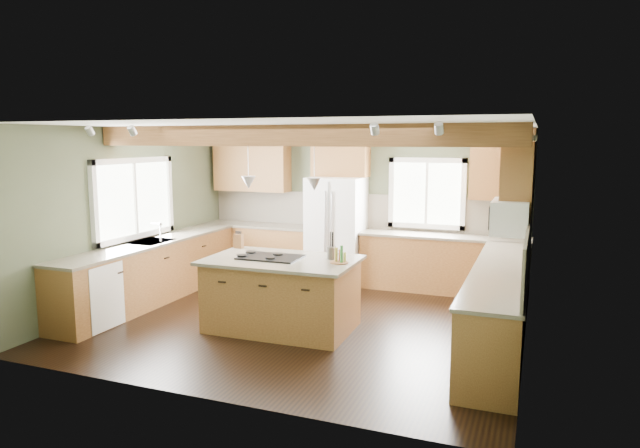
% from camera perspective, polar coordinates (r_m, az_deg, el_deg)
% --- Properties ---
extents(floor, '(5.60, 5.60, 0.00)m').
position_cam_1_polar(floor, '(7.81, -1.58, -9.63)').
color(floor, black).
rests_on(floor, ground).
extents(ceiling, '(5.60, 5.60, 0.00)m').
position_cam_1_polar(ceiling, '(7.43, -1.67, 9.81)').
color(ceiling, silver).
rests_on(ceiling, wall_back).
extents(wall_back, '(5.60, 0.00, 5.60)m').
position_cam_1_polar(wall_back, '(9.84, 4.03, 1.87)').
color(wall_back, '#464C36').
rests_on(wall_back, ground).
extents(wall_left, '(0.00, 5.00, 5.00)m').
position_cam_1_polar(wall_left, '(8.96, -18.36, 0.82)').
color(wall_left, '#464C36').
rests_on(wall_left, ground).
extents(wall_right, '(0.00, 5.00, 5.00)m').
position_cam_1_polar(wall_right, '(6.93, 20.24, -1.39)').
color(wall_right, '#464C36').
rests_on(wall_right, ground).
extents(ceiling_beam, '(5.55, 0.26, 0.26)m').
position_cam_1_polar(ceiling_beam, '(7.06, -2.92, 8.82)').
color(ceiling_beam, '#4F2E16').
rests_on(ceiling_beam, ceiling).
extents(soffit_trim, '(5.55, 0.20, 0.10)m').
position_cam_1_polar(soffit_trim, '(9.68, 3.93, 9.12)').
color(soffit_trim, '#4F2E16').
rests_on(soffit_trim, ceiling).
extents(backsplash_back, '(5.58, 0.03, 0.58)m').
position_cam_1_polar(backsplash_back, '(9.84, 4.00, 1.34)').
color(backsplash_back, brown).
rests_on(backsplash_back, wall_back).
extents(backsplash_right, '(0.03, 3.70, 0.58)m').
position_cam_1_polar(backsplash_right, '(7.00, 20.09, -2.05)').
color(backsplash_right, brown).
rests_on(backsplash_right, wall_right).
extents(base_cab_back_left, '(2.02, 0.60, 0.88)m').
position_cam_1_polar(base_cab_back_left, '(10.37, -6.02, -2.63)').
color(base_cab_back_left, brown).
rests_on(base_cab_back_left, floor).
extents(counter_back_left, '(2.06, 0.64, 0.04)m').
position_cam_1_polar(counter_back_left, '(10.29, -6.06, -0.11)').
color(counter_back_left, '#453D33').
rests_on(counter_back_left, base_cab_back_left).
extents(base_cab_back_right, '(2.62, 0.60, 0.88)m').
position_cam_1_polar(base_cab_back_right, '(9.36, 12.19, -3.98)').
color(base_cab_back_right, brown).
rests_on(base_cab_back_right, floor).
extents(counter_back_right, '(2.66, 0.64, 0.04)m').
position_cam_1_polar(counter_back_right, '(9.27, 12.28, -1.20)').
color(counter_back_right, '#453D33').
rests_on(counter_back_right, base_cab_back_right).
extents(base_cab_left, '(0.60, 3.70, 0.88)m').
position_cam_1_polar(base_cab_left, '(8.97, -16.42, -4.68)').
color(base_cab_left, brown).
rests_on(base_cab_left, floor).
extents(counter_left, '(0.64, 3.74, 0.04)m').
position_cam_1_polar(counter_left, '(8.87, -16.54, -1.78)').
color(counter_left, '#453D33').
rests_on(counter_left, base_cab_left).
extents(base_cab_right, '(0.60, 3.70, 0.88)m').
position_cam_1_polar(base_cab_right, '(7.18, 17.48, -7.98)').
color(base_cab_right, brown).
rests_on(base_cab_right, floor).
extents(counter_right, '(0.64, 3.74, 0.04)m').
position_cam_1_polar(counter_right, '(7.07, 17.65, -4.40)').
color(counter_right, '#453D33').
rests_on(counter_right, base_cab_right).
extents(upper_cab_back_left, '(1.40, 0.35, 0.90)m').
position_cam_1_polar(upper_cab_back_left, '(10.39, -6.82, 5.78)').
color(upper_cab_back_left, brown).
rests_on(upper_cab_back_left, wall_back).
extents(upper_cab_over_fridge, '(0.96, 0.35, 0.70)m').
position_cam_1_polar(upper_cab_over_fridge, '(9.71, 2.07, 6.83)').
color(upper_cab_over_fridge, brown).
rests_on(upper_cab_over_fridge, wall_back).
extents(upper_cab_right, '(0.35, 2.20, 0.90)m').
position_cam_1_polar(upper_cab_right, '(7.76, 19.33, 4.48)').
color(upper_cab_right, brown).
rests_on(upper_cab_right, wall_right).
extents(upper_cab_back_corner, '(0.90, 0.35, 0.90)m').
position_cam_1_polar(upper_cab_back_corner, '(9.20, 17.62, 5.11)').
color(upper_cab_back_corner, brown).
rests_on(upper_cab_back_corner, wall_back).
extents(window_left, '(0.04, 1.60, 1.05)m').
position_cam_1_polar(window_left, '(8.96, -18.13, 2.44)').
color(window_left, white).
rests_on(window_left, wall_left).
extents(window_back, '(1.10, 0.04, 1.00)m').
position_cam_1_polar(window_back, '(9.52, 10.65, 3.04)').
color(window_back, white).
rests_on(window_back, wall_back).
extents(sink, '(0.50, 0.65, 0.03)m').
position_cam_1_polar(sink, '(8.87, -16.54, -1.75)').
color(sink, '#262628').
rests_on(sink, counter_left).
extents(faucet, '(0.02, 0.02, 0.28)m').
position_cam_1_polar(faucet, '(8.74, -15.65, -0.90)').
color(faucet, '#B2B2B7').
rests_on(faucet, sink).
extents(dishwasher, '(0.60, 0.60, 0.84)m').
position_cam_1_polar(dishwasher, '(8.00, -22.06, -6.60)').
color(dishwasher, white).
rests_on(dishwasher, floor).
extents(oven, '(0.60, 0.72, 0.84)m').
position_cam_1_polar(oven, '(5.95, 16.51, -11.48)').
color(oven, white).
rests_on(oven, floor).
extents(microwave, '(0.40, 0.70, 0.38)m').
position_cam_1_polar(microwave, '(6.85, 18.50, 0.70)').
color(microwave, white).
rests_on(microwave, wall_right).
extents(pendant_left, '(0.18, 0.18, 0.16)m').
position_cam_1_polar(pendant_left, '(7.34, -7.16, 4.14)').
color(pendant_left, '#B2B2B7').
rests_on(pendant_left, ceiling).
extents(pendant_right, '(0.18, 0.18, 0.16)m').
position_cam_1_polar(pendant_right, '(6.97, -0.58, 3.99)').
color(pendant_right, '#B2B2B7').
rests_on(pendant_right, ceiling).
extents(refrigerator, '(0.90, 0.74, 1.80)m').
position_cam_1_polar(refrigerator, '(9.63, 1.63, -0.65)').
color(refrigerator, white).
rests_on(refrigerator, floor).
extents(island, '(1.81, 1.13, 0.88)m').
position_cam_1_polar(island, '(7.39, -3.84, -7.12)').
color(island, brown).
rests_on(island, floor).
extents(island_top, '(1.94, 1.25, 0.04)m').
position_cam_1_polar(island_top, '(7.28, -3.87, -3.64)').
color(island_top, '#453D33').
rests_on(island_top, island).
extents(cooktop, '(0.79, 0.53, 0.02)m').
position_cam_1_polar(cooktop, '(7.34, -4.95, -3.32)').
color(cooktop, black).
rests_on(cooktop, island_top).
extents(knife_block, '(0.12, 0.10, 0.20)m').
position_cam_1_polar(knife_block, '(8.04, -8.14, -1.70)').
color(knife_block, brown).
rests_on(knife_block, island_top).
extents(utensil_crock, '(0.12, 0.12, 0.16)m').
position_cam_1_polar(utensil_crock, '(7.23, 1.16, -2.91)').
color(utensil_crock, '#484039').
rests_on(utensil_crock, island_top).
extents(bottle_tray, '(0.28, 0.28, 0.21)m').
position_cam_1_polar(bottle_tray, '(6.99, 1.92, -3.08)').
color(bottle_tray, brown).
rests_on(bottle_tray, island_top).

